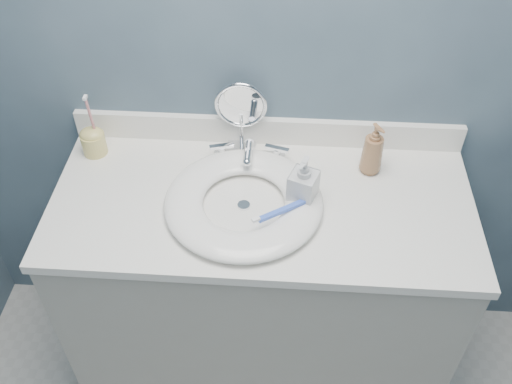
# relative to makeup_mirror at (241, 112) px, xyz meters

# --- Properties ---
(back_wall) EXTENTS (2.20, 0.02, 2.40)m
(back_wall) POSITION_rel_makeup_mirror_xyz_m (0.08, 0.04, 0.19)
(back_wall) COLOR #3F505E
(back_wall) RESTS_ON ground
(vanity_cabinet) EXTENTS (1.20, 0.55, 0.85)m
(vanity_cabinet) POSITION_rel_makeup_mirror_xyz_m (0.08, -0.24, -0.58)
(vanity_cabinet) COLOR #AAA69B
(vanity_cabinet) RESTS_ON ground
(countertop) EXTENTS (1.22, 0.57, 0.03)m
(countertop) POSITION_rel_makeup_mirror_xyz_m (0.08, -0.24, -0.14)
(countertop) COLOR white
(countertop) RESTS_ON vanity_cabinet
(backsplash) EXTENTS (1.22, 0.02, 0.09)m
(backsplash) POSITION_rel_makeup_mirror_xyz_m (0.08, 0.02, -0.08)
(backsplash) COLOR white
(backsplash) RESTS_ON countertop
(basin) EXTENTS (0.45, 0.45, 0.04)m
(basin) POSITION_rel_makeup_mirror_xyz_m (0.03, -0.27, -0.11)
(basin) COLOR white
(basin) RESTS_ON countertop
(drain) EXTENTS (0.04, 0.04, 0.01)m
(drain) POSITION_rel_makeup_mirror_xyz_m (0.03, -0.27, -0.12)
(drain) COLOR silver
(drain) RESTS_ON countertop
(faucet) EXTENTS (0.25, 0.13, 0.07)m
(faucet) POSITION_rel_makeup_mirror_xyz_m (0.03, -0.07, -0.10)
(faucet) COLOR silver
(faucet) RESTS_ON countertop
(makeup_mirror) EXTENTS (0.16, 0.09, 0.24)m
(makeup_mirror) POSITION_rel_makeup_mirror_xyz_m (0.00, 0.00, 0.00)
(makeup_mirror) COLOR silver
(makeup_mirror) RESTS_ON countertop
(soap_bottle_amber) EXTENTS (0.09, 0.09, 0.17)m
(soap_bottle_amber) POSITION_rel_makeup_mirror_xyz_m (0.40, -0.09, -0.04)
(soap_bottle_amber) COLOR #8F6440
(soap_bottle_amber) RESTS_ON countertop
(soap_bottle_clear) EXTENTS (0.10, 0.10, 0.16)m
(soap_bottle_clear) POSITION_rel_makeup_mirror_xyz_m (0.19, -0.24, -0.05)
(soap_bottle_clear) COLOR #BCBEC1
(soap_bottle_clear) RESTS_ON countertop
(toothbrush_holder) EXTENTS (0.08, 0.08, 0.22)m
(toothbrush_holder) POSITION_rel_makeup_mirror_xyz_m (-0.45, -0.06, -0.08)
(toothbrush_holder) COLOR #D4C26A
(toothbrush_holder) RESTS_ON countertop
(toothbrush_lying) EXTENTS (0.15, 0.11, 0.02)m
(toothbrush_lying) POSITION_rel_makeup_mirror_xyz_m (0.13, -0.32, -0.08)
(toothbrush_lying) COLOR blue
(toothbrush_lying) RESTS_ON basin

